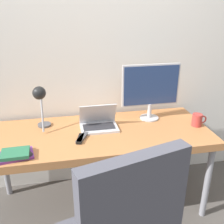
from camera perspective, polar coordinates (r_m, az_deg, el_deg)
wall_back at (r=2.33m, az=-4.70°, el=13.22°), size 8.00×0.05×2.60m
desk at (r=2.13m, az=-2.78°, el=-5.74°), size 1.78×0.73×0.73m
laptop at (r=2.15m, az=-2.94°, el=-2.39°), size 0.30×0.21×0.20m
monitor at (r=2.27m, az=8.43°, el=5.18°), size 0.50×0.17×0.49m
desk_lamp at (r=2.06m, az=-15.35°, el=2.61°), size 0.11×0.26×0.39m
book_stack at (r=1.89m, az=-20.39°, el=-8.69°), size 0.26×0.19×0.04m
tv_remote at (r=2.01m, az=-6.50°, el=-5.57°), size 0.11×0.16×0.02m
media_remote at (r=2.00m, az=-6.91°, el=-5.79°), size 0.07×0.15×0.02m
mug at (r=2.30m, az=18.09°, el=-1.65°), size 0.13×0.08×0.10m
game_controller at (r=1.86m, az=-19.04°, el=-8.90°), size 0.14×0.10×0.04m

